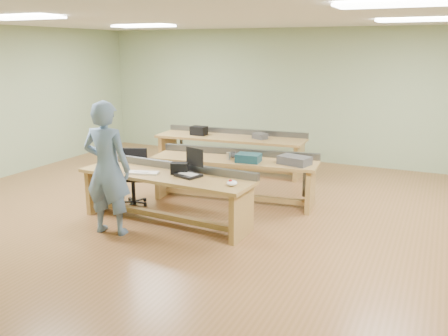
{
  "coord_description": "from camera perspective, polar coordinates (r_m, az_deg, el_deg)",
  "views": [
    {
      "loc": [
        3.0,
        -6.6,
        2.56
      ],
      "look_at": [
        0.21,
        -0.6,
        0.88
      ],
      "focal_mm": 38.0,
      "sensor_mm": 36.0,
      "label": 1
    }
  ],
  "objects": [
    {
      "name": "trackball_mouse",
      "position": [
        6.41,
        0.97,
        -1.82
      ],
      "size": [
        0.19,
        0.21,
        0.07
      ],
      "primitive_type": "ellipsoid",
      "rotation": [
        0.0,
        0.0,
        -0.36
      ],
      "color": "white",
      "rests_on": "workbench_front"
    },
    {
      "name": "person",
      "position": [
        6.74,
        -13.87,
        -0.05
      ],
      "size": [
        0.74,
        0.54,
        1.89
      ],
      "primitive_type": "imported",
      "rotation": [
        0.0,
        0.0,
        3.28
      ],
      "color": "slate",
      "rests_on": "floor"
    },
    {
      "name": "storage_box_back",
      "position": [
        10.15,
        -3.04,
        4.51
      ],
      "size": [
        0.33,
        0.24,
        0.19
      ],
      "primitive_type": "cube",
      "rotation": [
        0.0,
        0.0,
        -0.02
      ],
      "color": "black",
      "rests_on": "workbench_back"
    },
    {
      "name": "fluor_panels",
      "position": [
        7.26,
        0.48,
        17.5
      ],
      "size": [
        6.2,
        3.5,
        0.03
      ],
      "color": "white",
      "rests_on": "ceiling"
    },
    {
      "name": "keyboard",
      "position": [
        7.11,
        -9.87,
        -0.57
      ],
      "size": [
        0.53,
        0.3,
        0.03
      ],
      "primitive_type": "cube",
      "rotation": [
        0.0,
        0.0,
        0.27
      ],
      "color": "silver",
      "rests_on": "workbench_front"
    },
    {
      "name": "laptop_screen",
      "position": [
        6.91,
        -3.54,
        1.33
      ],
      "size": [
        0.33,
        0.12,
        0.27
      ],
      "primitive_type": "cube",
      "rotation": [
        0.0,
        0.0,
        -0.3
      ],
      "color": "black",
      "rests_on": "laptop_base"
    },
    {
      "name": "floor",
      "position": [
        7.69,
        0.43,
        -5.18
      ],
      "size": [
        10.0,
        10.0,
        0.0
      ],
      "primitive_type": "plane",
      "color": "brown",
      "rests_on": "ground"
    },
    {
      "name": "parts_bin_teal",
      "position": [
        7.74,
        2.96,
        1.23
      ],
      "size": [
        0.4,
        0.32,
        0.13
      ],
      "primitive_type": "cube",
      "rotation": [
        0.0,
        0.0,
        0.08
      ],
      "color": "#153944",
      "rests_on": "workbench_mid"
    },
    {
      "name": "camera_bag",
      "position": [
        7.02,
        -5.38,
        -0.03
      ],
      "size": [
        0.29,
        0.24,
        0.17
      ],
      "primitive_type": "cube",
      "rotation": [
        0.0,
        0.0,
        0.38
      ],
      "color": "black",
      "rests_on": "workbench_front"
    },
    {
      "name": "workbench_back",
      "position": [
        10.02,
        0.83,
        2.77
      ],
      "size": [
        3.2,
        1.07,
        0.86
      ],
      "rotation": [
        0.0,
        0.0,
        0.07
      ],
      "color": "tan",
      "rests_on": "floor"
    },
    {
      "name": "laptop_base",
      "position": [
        6.88,
        -4.31,
        -0.88
      ],
      "size": [
        0.41,
        0.37,
        0.04
      ],
      "primitive_type": "cube",
      "rotation": [
        0.0,
        0.0,
        -0.3
      ],
      "color": "black",
      "rests_on": "workbench_front"
    },
    {
      "name": "wall_back",
      "position": [
        11.07,
        9.17,
        8.59
      ],
      "size": [
        10.0,
        0.04,
        3.0
      ],
      "primitive_type": "cube",
      "color": "#90A37B",
      "rests_on": "floor"
    },
    {
      "name": "parts_bin_grey",
      "position": [
        7.65,
        8.47,
        0.92
      ],
      "size": [
        0.55,
        0.42,
        0.13
      ],
      "primitive_type": "cube",
      "rotation": [
        0.0,
        0.0,
        -0.24
      ],
      "color": "#3C3C3F",
      "rests_on": "workbench_mid"
    },
    {
      "name": "mug",
      "position": [
        8.01,
        1.03,
        1.57
      ],
      "size": [
        0.17,
        0.17,
        0.1
      ],
      "primitive_type": "imported",
      "rotation": [
        0.0,
        0.0,
        -0.42
      ],
      "color": "#3C3C3F",
      "rests_on": "workbench_mid"
    },
    {
      "name": "drinks_can",
      "position": [
        7.88,
        0.54,
        1.44
      ],
      "size": [
        0.09,
        0.09,
        0.12
      ],
      "primitive_type": "cylinder",
      "rotation": [
        0.0,
        0.0,
        0.44
      ],
      "color": "#B5B6BA",
      "rests_on": "workbench_mid"
    },
    {
      "name": "wall_front",
      "position": [
        4.11,
        -23.34,
        -1.88
      ],
      "size": [
        10.0,
        0.04,
        3.0
      ],
      "primitive_type": "cube",
      "color": "#90A37B",
      "rests_on": "floor"
    },
    {
      "name": "tray_back",
      "position": [
        9.74,
        4.35,
        3.85
      ],
      "size": [
        0.34,
        0.3,
        0.11
      ],
      "primitive_type": "cube",
      "rotation": [
        0.0,
        0.0,
        -0.43
      ],
      "color": "#3C3C3F",
      "rests_on": "workbench_back"
    },
    {
      "name": "task_chair",
      "position": [
        8.09,
        -10.8,
        -1.94
      ],
      "size": [
        0.65,
        0.65,
        0.92
      ],
      "rotation": [
        0.0,
        0.0,
        0.39
      ],
      "color": "black",
      "rests_on": "floor"
    },
    {
      "name": "workbench_front",
      "position": [
        7.11,
        -6.91,
        -2.23
      ],
      "size": [
        2.77,
        0.89,
        0.86
      ],
      "rotation": [
        0.0,
        0.0,
        -0.06
      ],
      "color": "tan",
      "rests_on": "floor"
    },
    {
      "name": "ceiling",
      "position": [
        7.26,
        0.48,
        17.74
      ],
      "size": [
        10.0,
        10.0,
        0.0
      ],
      "primitive_type": "plane",
      "color": "silver",
      "rests_on": "wall_back"
    },
    {
      "name": "workbench_mid",
      "position": [
        8.04,
        1.29,
        -0.18
      ],
      "size": [
        2.86,
        1.08,
        0.86
      ],
      "rotation": [
        0.0,
        0.0,
        0.12
      ],
      "color": "tan",
      "rests_on": "floor"
    }
  ]
}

